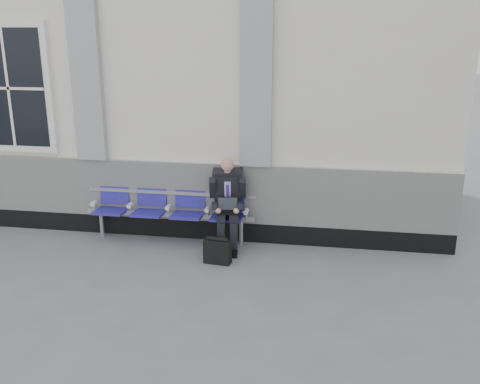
# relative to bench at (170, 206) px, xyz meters

# --- Properties ---
(station_building) EXTENTS (14.40, 4.40, 4.49)m
(station_building) POSITION_rel_bench_xyz_m (-2.83, 2.15, 1.67)
(station_building) COLOR silver
(station_building) RESTS_ON ground
(bench) EXTENTS (2.60, 0.47, 0.91)m
(bench) POSITION_rel_bench_xyz_m (0.00, 0.00, 0.00)
(bench) COLOR #9EA0A3
(bench) RESTS_ON ground
(businessman) EXTENTS (0.56, 0.75, 1.35)m
(businessman) POSITION_rel_bench_xyz_m (0.92, -0.13, 0.19)
(businessman) COLOR black
(businessman) RESTS_ON ground
(briefcase) EXTENTS (0.39, 0.20, 0.38)m
(briefcase) POSITION_rel_bench_xyz_m (0.88, -0.71, -0.38)
(briefcase) COLOR black
(briefcase) RESTS_ON ground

